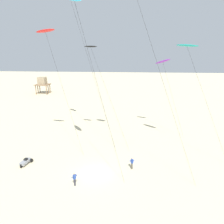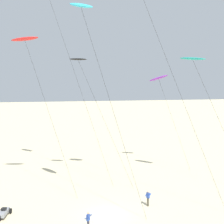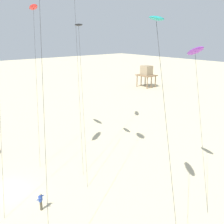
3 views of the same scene
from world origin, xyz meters
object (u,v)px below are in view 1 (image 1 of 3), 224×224
kite_purple (163,62)px  kite_flyer_nearest (75,179)px  kite_cyan (75,1)px  kite_red (45,32)px  stilt_house (42,82)px  kite_flyer_middle (132,163)px  beach_buggy (26,161)px  kite_teal (187,46)px  kite_black (91,48)px

kite_purple → kite_flyer_nearest: kite_purple is taller
kite_purple → kite_cyan: 18.80m
kite_red → stilt_house: (-19.22, 40.55, -13.28)m
kite_cyan → kite_flyer_middle: (6.71, -0.48, -19.22)m
kite_cyan → stilt_house: bearing=118.4°
kite_flyer_middle → beach_buggy: (-14.52, -0.05, -0.46)m
kite_purple → kite_teal: size_ratio=0.87×
kite_red → beach_buggy: (-1.88, -6.40, -17.13)m
kite_purple → kite_cyan: size_ratio=0.66×
kite_red → kite_cyan: size_ratio=0.87×
kite_purple → kite_teal: bearing=-76.1°
kite_red → kite_cyan: (5.93, -5.87, 2.56)m
stilt_house → beach_buggy: stilt_house is taller
kite_purple → kite_black: size_ratio=0.88×
kite_flyer_nearest → kite_teal: bearing=35.3°
kite_flyer_nearest → kite_flyer_middle: same height
kite_purple → beach_buggy: kite_purple is taller
kite_purple → kite_cyan: bearing=-133.2°
kite_red → kite_teal: 19.83m
kite_black → beach_buggy: (-7.98, -8.71, -14.95)m
kite_black → kite_cyan: (-0.17, -8.18, 4.74)m
kite_cyan → kite_flyer_middle: kite_cyan is taller
kite_flyer_nearest → stilt_house: (-25.24, 50.85, 3.38)m
stilt_house → beach_buggy: 50.20m
kite_black → kite_flyer_nearest: bearing=-90.3°
kite_purple → beach_buggy: (-19.76, -13.25, -12.71)m
kite_flyer_middle → beach_buggy: 14.52m
kite_flyer_nearest → kite_cyan: bearing=91.2°
kite_black → kite_flyer_middle: 18.10m
kite_teal → beach_buggy: bearing=-164.9°
kite_purple → stilt_house: (-37.09, 33.70, -8.86)m
kite_black → kite_flyer_middle: (6.54, -8.66, -14.48)m
kite_flyer_middle → beach_buggy: bearing=-179.8°
kite_purple → kite_cyan: (-11.95, -12.73, 6.98)m
kite_red → kite_flyer_middle: size_ratio=10.83×
kite_red → beach_buggy: kite_red is taller
kite_teal → beach_buggy: size_ratio=7.52×
kite_black → kite_flyer_nearest: size_ratio=9.44×
kite_teal → stilt_house: kite_teal is taller
kite_flyer_nearest → beach_buggy: 8.82m
kite_purple → kite_black: (-11.78, -4.54, 2.24)m
kite_cyan → beach_buggy: (-7.81, -0.53, -19.68)m
kite_flyer_middle → kite_flyer_nearest: bearing=-149.2°
beach_buggy → kite_purple: bearing=33.9°
kite_purple → kite_flyer_middle: 18.75m
kite_black → kite_flyer_nearest: (-0.07, -12.61, -14.48)m
kite_red → kite_black: (6.10, 2.31, -2.18)m
beach_buggy → kite_black: bearing=47.5°
kite_flyer_nearest → beach_buggy: bearing=153.8°
kite_teal → kite_flyer_middle: (-7.09, -5.76, -14.63)m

